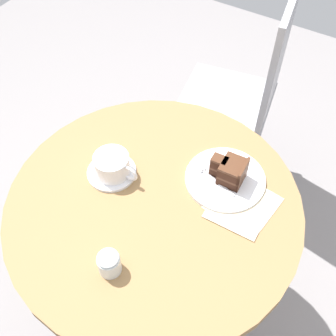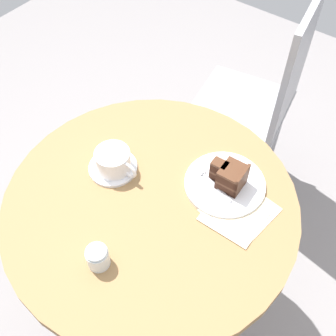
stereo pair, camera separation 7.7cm
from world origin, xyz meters
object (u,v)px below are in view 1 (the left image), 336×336
coffee_cup (112,165)px  cake_plate (225,179)px  cafe_chair (250,86)px  sugar_pot (109,263)px  cake_slice (231,171)px  napkin (241,205)px  saucer (112,172)px  fork (208,175)px  teaspoon (113,158)px

coffee_cup → cake_plate: size_ratio=0.59×
coffee_cup → cafe_chair: 0.80m
sugar_pot → cake_slice: bearing=71.6°
napkin → sugar_pot: sugar_pot is taller
napkin → sugar_pot: 0.39m
napkin → coffee_cup: bearing=-165.9°
saucer → napkin: size_ratio=0.75×
saucer → cake_slice: 0.34m
coffee_cup → sugar_pot: 0.29m
sugar_pot → saucer: bearing=125.1°
cake_plate → cake_slice: cake_slice is taller
coffee_cup → cake_slice: cake_slice is taller
napkin → fork: bearing=163.4°
cake_plate → sugar_pot: bearing=-107.2°
teaspoon → sugar_pot: 0.35m
cafe_chair → cake_plate: bearing=4.8°
saucer → cafe_chair: (0.13, 0.76, -0.18)m
napkin → cake_plate: bearing=144.4°
coffee_cup → sugar_pot: coffee_cup is taller
coffee_cup → cake_plate: 0.32m
coffee_cup → fork: bearing=28.0°
teaspoon → fork: (0.27, 0.09, 0.00)m
teaspoon → cake_plate: size_ratio=0.36×
saucer → sugar_pot: size_ratio=2.04×
teaspoon → fork: 0.28m
saucer → cake_slice: cake_slice is taller
saucer → napkin: bearing=13.7°
saucer → napkin: (0.37, 0.09, -0.00)m
coffee_cup → napkin: (0.36, 0.09, -0.04)m
coffee_cup → fork: (0.24, 0.13, -0.03)m
cake_plate → cafe_chair: bearing=105.3°
coffee_cup → cake_plate: (0.29, 0.15, -0.04)m
cafe_chair → cake_slice: bearing=5.8°
napkin → cafe_chair: (-0.24, 0.67, -0.18)m
coffee_cup → cafe_chair: bearing=81.2°
coffee_cup → cake_slice: 0.33m
teaspoon → cake_slice: (0.33, 0.11, 0.04)m
fork → saucer: bearing=43.1°
saucer → coffee_cup: coffee_cup is taller
teaspoon → napkin: 0.40m
teaspoon → saucer: bearing=-117.3°
cake_slice → cafe_chair: 0.67m
napkin → sugar_pot: bearing=-120.5°
coffee_cup → teaspoon: coffee_cup is taller
saucer → cake_slice: (0.30, 0.15, 0.04)m
saucer → teaspoon: 0.05m
teaspoon → coffee_cup: bearing=-109.9°
teaspoon → cafe_chair: size_ratio=0.09×
napkin → teaspoon: bearing=-172.8°
saucer → sugar_pot: (0.17, -0.25, 0.03)m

